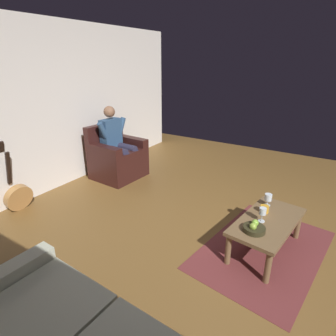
% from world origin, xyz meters
% --- Properties ---
extents(ground_plane, '(7.61, 7.61, 0.00)m').
position_xyz_m(ground_plane, '(0.00, 0.00, 0.00)').
color(ground_plane, brown).
extents(wall_back, '(6.10, 0.06, 2.56)m').
position_xyz_m(wall_back, '(0.00, -3.20, 1.28)').
color(wall_back, silver).
rests_on(wall_back, ground).
extents(rug, '(1.86, 1.34, 0.01)m').
position_xyz_m(rug, '(-0.03, 0.16, 0.00)').
color(rug, brown).
rests_on(rug, ground).
extents(armchair, '(0.85, 0.79, 0.93)m').
position_xyz_m(armchair, '(-0.76, -2.63, 0.34)').
color(armchair, '#321614').
rests_on(armchair, ground).
extents(person_seated, '(0.64, 0.62, 1.25)m').
position_xyz_m(person_seated, '(-0.76, -2.60, 0.67)').
color(person_seated, '#2E4D71').
rests_on(person_seated, ground).
extents(coffee_table, '(1.08, 0.65, 0.39)m').
position_xyz_m(coffee_table, '(-0.03, 0.16, 0.33)').
color(coffee_table, brown).
rests_on(coffee_table, ground).
extents(guitar, '(0.38, 0.29, 0.98)m').
position_xyz_m(guitar, '(0.88, -3.00, 0.22)').
color(guitar, '#B47E44').
rests_on(guitar, ground).
extents(wine_glass_near, '(0.08, 0.08, 0.15)m').
position_xyz_m(wine_glass_near, '(-0.35, 0.07, 0.48)').
color(wine_glass_near, silver).
rests_on(wine_glass_near, coffee_table).
extents(wine_glass_far, '(0.07, 0.07, 0.16)m').
position_xyz_m(wine_glass_far, '(0.04, 0.11, 0.50)').
color(wine_glass_far, silver).
rests_on(wine_glass_far, coffee_table).
extents(fruit_bowl, '(0.22, 0.22, 0.11)m').
position_xyz_m(fruit_bowl, '(0.26, 0.09, 0.42)').
color(fruit_bowl, '#302C19').
rests_on(fruit_bowl, coffee_table).
extents(candle_jar, '(0.10, 0.10, 0.08)m').
position_xyz_m(candle_jar, '(-0.17, 0.08, 0.43)').
color(candle_jar, gold).
rests_on(candle_jar, coffee_table).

